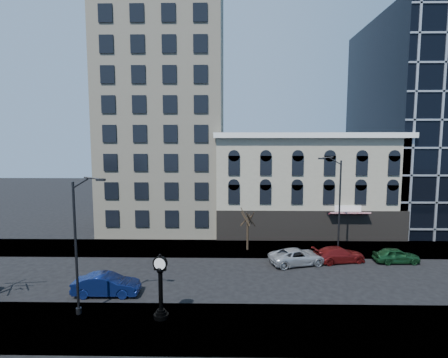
{
  "coord_description": "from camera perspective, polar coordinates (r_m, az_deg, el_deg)",
  "views": [
    {
      "loc": [
        2.59,
        -28.53,
        11.51
      ],
      "look_at": [
        2.0,
        4.0,
        8.0
      ],
      "focal_mm": 28.0,
      "sensor_mm": 36.0,
      "label": 1
    }
  ],
  "objects": [
    {
      "name": "sidewalk_far",
      "position": [
        38.37,
        -2.93,
        -11.21
      ],
      "size": [
        160.0,
        6.0,
        0.12
      ],
      "primitive_type": "cube",
      "color": "gray",
      "rests_on": "ground"
    },
    {
      "name": "car_near_b",
      "position": [
        28.77,
        -18.62,
        -16.02
      ],
      "size": [
        4.93,
        1.82,
        1.61
      ],
      "primitive_type": "imported",
      "rotation": [
        0.0,
        0.0,
        1.59
      ],
      "color": "#0C194C",
      "rests_on": "ground"
    },
    {
      "name": "car_far_b",
      "position": [
        35.92,
        18.24,
        -11.63
      ],
      "size": [
        5.32,
        3.06,
        1.45
      ],
      "primitive_type": "imported",
      "rotation": [
        0.0,
        0.0,
        1.79
      ],
      "color": "maroon",
      "rests_on": "ground"
    },
    {
      "name": "ground",
      "position": [
        30.88,
        -4.0,
        -15.75
      ],
      "size": [
        160.0,
        160.0,
        0.0
      ],
      "primitive_type": "plane",
      "color": "black",
      "rests_on": "ground"
    },
    {
      "name": "cream_tower",
      "position": [
        48.84,
        -9.58,
        15.28
      ],
      "size": [
        15.9,
        15.4,
        42.5
      ],
      "color": "beige",
      "rests_on": "ground"
    },
    {
      "name": "street_clock",
      "position": [
        23.87,
        -10.3,
        -17.29
      ],
      "size": [
        0.97,
        0.97,
        4.28
      ],
      "rotation": [
        0.0,
        0.0,
        -0.23
      ],
      "color": "black",
      "rests_on": "sidewalk_near"
    },
    {
      "name": "glass_office",
      "position": [
        57.58,
        32.08,
        7.71
      ],
      "size": [
        20.0,
        20.15,
        28.0
      ],
      "color": "black",
      "rests_on": "ground"
    },
    {
      "name": "bare_tree_far",
      "position": [
        36.79,
        3.88,
        -5.89
      ],
      "size": [
        2.88,
        2.88,
        4.94
      ],
      "color": "#322619",
      "rests_on": "sidewalk_far"
    },
    {
      "name": "car_far_c",
      "position": [
        37.73,
        26.28,
        -11.13
      ],
      "size": [
        4.25,
        1.84,
        1.43
      ],
      "primitive_type": "imported",
      "rotation": [
        0.0,
        0.0,
        1.61
      ],
      "color": "#143F1E",
      "rests_on": "ground"
    },
    {
      "name": "car_far_a",
      "position": [
        34.28,
        11.93,
        -12.28
      ],
      "size": [
        5.83,
        3.79,
        1.49
      ],
      "primitive_type": "imported",
      "rotation": [
        0.0,
        0.0,
        1.84
      ],
      "color": "#A5A8AD",
      "rests_on": "ground"
    },
    {
      "name": "street_lamp_far",
      "position": [
        36.33,
        17.33,
        -0.1
      ],
      "size": [
        2.59,
        0.74,
        10.08
      ],
      "rotation": [
        0.0,
        0.0,
        2.97
      ],
      "color": "black",
      "rests_on": "sidewalk_far"
    },
    {
      "name": "victorian_row",
      "position": [
        45.74,
        12.9,
        -0.92
      ],
      "size": [
        22.6,
        11.19,
        12.5
      ],
      "color": "#9E9882",
      "rests_on": "ground"
    },
    {
      "name": "street_lamp_near",
      "position": [
        24.14,
        -21.89,
        -4.64
      ],
      "size": [
        2.42,
        0.55,
        9.35
      ],
      "rotation": [
        0.0,
        0.0,
        -0.12
      ],
      "color": "black",
      "rests_on": "sidewalk_near"
    },
    {
      "name": "sidewalk_near",
      "position": [
        23.65,
        -5.84,
        -22.83
      ],
      "size": [
        160.0,
        6.0,
        0.12
      ],
      "primitive_type": "cube",
      "color": "gray",
      "rests_on": "ground"
    }
  ]
}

